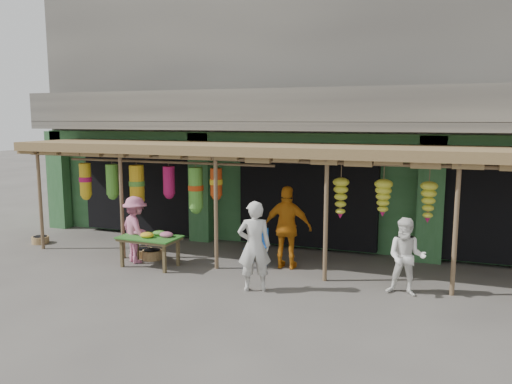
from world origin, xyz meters
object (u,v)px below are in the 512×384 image
(blue_chair, at_px, (258,245))
(person_shopper, at_px, (136,230))
(person_front, at_px, (254,246))
(person_vendor, at_px, (288,227))
(person_right, at_px, (406,257))
(flower_table, at_px, (151,238))

(blue_chair, relative_size, person_shopper, 0.56)
(person_front, distance_m, person_vendor, 1.66)
(person_right, xyz_separation_m, person_vendor, (-2.64, 0.89, 0.19))
(person_front, distance_m, person_right, 2.93)
(person_vendor, relative_size, person_shopper, 1.20)
(flower_table, height_order, person_right, person_right)
(person_right, xyz_separation_m, person_shopper, (-6.14, 0.10, 0.03))
(person_vendor, xyz_separation_m, person_shopper, (-3.50, -0.79, -0.16))
(flower_table, relative_size, person_front, 0.78)
(flower_table, relative_size, person_right, 0.93)
(flower_table, bearing_deg, blue_chair, 24.40)
(blue_chair, height_order, person_vendor, person_vendor)
(flower_table, relative_size, person_vendor, 0.75)
(person_front, distance_m, person_shopper, 3.43)
(flower_table, xyz_separation_m, person_vendor, (2.98, 0.96, 0.28))
(flower_table, bearing_deg, person_shopper, 164.26)
(blue_chair, xyz_separation_m, person_shopper, (-2.80, -0.76, 0.30))
(flower_table, distance_m, person_shopper, 0.56)
(blue_chair, height_order, person_shopper, person_shopper)
(blue_chair, bearing_deg, person_right, -5.80)
(person_right, bearing_deg, flower_table, -176.45)
(person_front, bearing_deg, person_shopper, -39.17)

